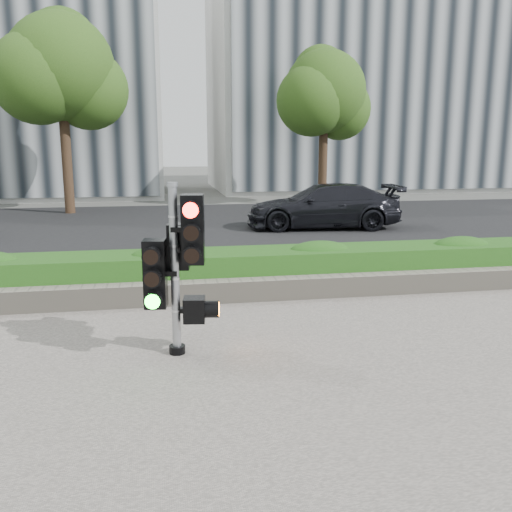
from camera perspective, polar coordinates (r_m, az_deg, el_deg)
name	(u,v)px	position (r m, az deg, el deg)	size (l,w,h in m)	color
ground	(263,344)	(6.97, 0.70, -9.22)	(120.00, 120.00, 0.00)	#51514C
sidewalk	(319,449)	(4.77, 6.69, -19.53)	(16.00, 11.00, 0.03)	#9E9389
road	(201,228)	(16.63, -5.78, 2.98)	(60.00, 13.00, 0.02)	black
curb	(230,280)	(9.93, -2.71, -2.52)	(60.00, 0.25, 0.12)	gray
stone_wall	(240,290)	(8.69, -1.65, -3.60)	(12.00, 0.32, 0.34)	gray
hedge	(235,271)	(9.27, -2.25, -1.55)	(12.00, 1.00, 0.68)	#438829
building_right	(367,84)	(33.88, 11.63, 17.30)	(18.00, 10.00, 12.00)	#B7B7B2
tree_left	(60,71)	(21.37, -19.89, 17.81)	(4.61, 4.03, 7.34)	black
tree_right	(324,95)	(23.04, 7.15, 16.47)	(4.10, 3.58, 6.53)	black
traffic_signal	(177,261)	(6.36, -8.30, -0.50)	(0.73, 0.56, 2.04)	black
car_dark	(323,206)	(16.52, 7.07, 5.26)	(1.87, 4.60, 1.33)	black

